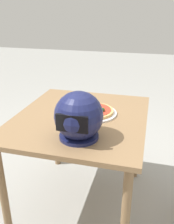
{
  "coord_description": "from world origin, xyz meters",
  "views": [
    {
      "loc": [
        -0.43,
        1.45,
        1.42
      ],
      "look_at": [
        -0.03,
        -0.03,
        0.76
      ],
      "focal_mm": 39.34,
      "sensor_mm": 36.0,
      "label": 1
    }
  ],
  "objects": [
    {
      "name": "dining_table",
      "position": [
        0.0,
        0.0,
        0.65
      ],
      "size": [
        0.87,
        0.99,
        0.74
      ],
      "color": "olive",
      "rests_on": "ground"
    },
    {
      "name": "motorcycle_helmet",
      "position": [
        -0.07,
        0.29,
        0.87
      ],
      "size": [
        0.27,
        0.27,
        0.27
      ],
      "color": "#191E4C",
      "rests_on": "dining_table"
    },
    {
      "name": "pizza_plate",
      "position": [
        -0.07,
        -0.06,
        0.75
      ],
      "size": [
        0.33,
        0.33,
        0.01
      ],
      "primitive_type": "cylinder",
      "color": "white",
      "rests_on": "dining_table"
    },
    {
      "name": "ground_plane",
      "position": [
        0.0,
        0.0,
        0.0
      ],
      "size": [
        14.0,
        14.0,
        0.0
      ],
      "primitive_type": "plane",
      "color": "#9E9E99"
    },
    {
      "name": "pizza",
      "position": [
        -0.07,
        -0.06,
        0.77
      ],
      "size": [
        0.28,
        0.28,
        0.05
      ],
      "color": "tan",
      "rests_on": "pizza_plate"
    }
  ]
}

